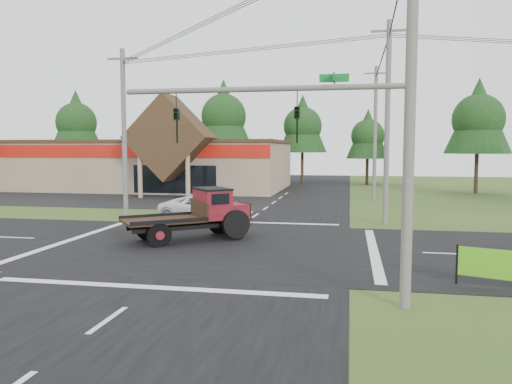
# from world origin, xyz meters

# --- Properties ---
(ground) EXTENTS (120.00, 120.00, 0.00)m
(ground) POSITION_xyz_m (0.00, 0.00, 0.00)
(ground) COLOR #304E1C
(ground) RESTS_ON ground
(road_ns) EXTENTS (12.00, 120.00, 0.02)m
(road_ns) POSITION_xyz_m (0.00, 0.00, 0.01)
(road_ns) COLOR black
(road_ns) RESTS_ON ground
(road_ew) EXTENTS (120.00, 12.00, 0.02)m
(road_ew) POSITION_xyz_m (0.00, 0.00, 0.01)
(road_ew) COLOR black
(road_ew) RESTS_ON ground
(parking_apron) EXTENTS (28.00, 14.00, 0.02)m
(parking_apron) POSITION_xyz_m (-14.00, 19.00, 0.01)
(parking_apron) COLOR black
(parking_apron) RESTS_ON ground
(cvs_building) EXTENTS (30.40, 18.20, 9.19)m
(cvs_building) POSITION_xyz_m (-15.70, 29.57, 2.78)
(cvs_building) COLOR gray
(cvs_building) RESTS_ON ground
(traffic_signal_mast) EXTENTS (8.12, 0.24, 7.00)m
(traffic_signal_mast) POSITION_xyz_m (5.82, -7.50, 4.43)
(traffic_signal_mast) COLOR #595651
(traffic_signal_mast) RESTS_ON ground
(utility_pole_nr) EXTENTS (2.00, 0.30, 11.00)m
(utility_pole_nr) POSITION_xyz_m (7.50, -7.50, 5.64)
(utility_pole_nr) COLOR #595651
(utility_pole_nr) RESTS_ON ground
(utility_pole_nw) EXTENTS (2.00, 0.30, 10.50)m
(utility_pole_nw) POSITION_xyz_m (-8.00, 8.00, 5.39)
(utility_pole_nw) COLOR #595651
(utility_pole_nw) RESTS_ON ground
(utility_pole_ne) EXTENTS (2.00, 0.30, 11.50)m
(utility_pole_ne) POSITION_xyz_m (8.00, 8.00, 5.89)
(utility_pole_ne) COLOR #595651
(utility_pole_ne) RESTS_ON ground
(utility_pole_n) EXTENTS (2.00, 0.30, 11.20)m
(utility_pole_n) POSITION_xyz_m (8.00, 22.00, 5.74)
(utility_pole_n) COLOR #595651
(utility_pole_n) RESTS_ON ground
(tree_row_a) EXTENTS (6.72, 6.72, 12.12)m
(tree_row_a) POSITION_xyz_m (-30.00, 40.00, 8.05)
(tree_row_a) COLOR #332316
(tree_row_a) RESTS_ON ground
(tree_row_b) EXTENTS (5.60, 5.60, 10.10)m
(tree_row_b) POSITION_xyz_m (-20.00, 42.00, 6.70)
(tree_row_b) COLOR #332316
(tree_row_b) RESTS_ON ground
(tree_row_c) EXTENTS (7.28, 7.28, 13.13)m
(tree_row_c) POSITION_xyz_m (-10.00, 41.00, 8.72)
(tree_row_c) COLOR #332316
(tree_row_c) RESTS_ON ground
(tree_row_d) EXTENTS (6.16, 6.16, 11.11)m
(tree_row_d) POSITION_xyz_m (0.00, 42.00, 7.38)
(tree_row_d) COLOR #332316
(tree_row_d) RESTS_ON ground
(tree_row_e) EXTENTS (5.04, 5.04, 9.09)m
(tree_row_e) POSITION_xyz_m (8.00, 40.00, 6.03)
(tree_row_e) COLOR #332316
(tree_row_e) RESTS_ON ground
(tree_side_ne) EXTENTS (6.16, 6.16, 11.11)m
(tree_side_ne) POSITION_xyz_m (18.00, 30.00, 7.38)
(tree_side_ne) COLOR #332316
(tree_side_ne) RESTS_ON ground
(antique_flatbed_truck) EXTENTS (6.12, 5.48, 2.50)m
(antique_flatbed_truck) POSITION_xyz_m (-1.48, 0.99, 1.25)
(antique_flatbed_truck) COLOR #560C14
(antique_flatbed_truck) RESTS_ON ground
(white_pickup) EXTENTS (5.98, 3.55, 1.56)m
(white_pickup) POSITION_xyz_m (-2.43, 7.11, 0.78)
(white_pickup) COLOR white
(white_pickup) RESTS_ON ground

